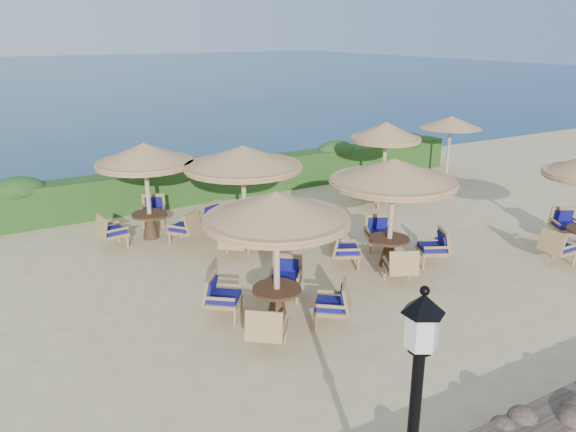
{
  "coord_description": "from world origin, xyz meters",
  "views": [
    {
      "loc": [
        -7.97,
        -9.97,
        5.45
      ],
      "look_at": [
        -1.73,
        0.87,
        1.3
      ],
      "focal_mm": 35.0,
      "sensor_mm": 36.0,
      "label": 1
    }
  ],
  "objects_px": {
    "extra_parasol": "(451,122)",
    "cafe_set_3": "(146,172)",
    "cafe_set_5": "(385,145)",
    "cafe_set_1": "(392,191)",
    "cafe_set_0": "(276,234)",
    "cafe_set_4": "(243,172)"
  },
  "relations": [
    {
      "from": "extra_parasol",
      "to": "cafe_set_5",
      "type": "xyz_separation_m",
      "value": [
        -4.04,
        -1.13,
        -0.27
      ]
    },
    {
      "from": "extra_parasol",
      "to": "cafe_set_0",
      "type": "bearing_deg",
      "value": -149.43
    },
    {
      "from": "cafe_set_3",
      "to": "cafe_set_5",
      "type": "height_order",
      "value": "same"
    },
    {
      "from": "extra_parasol",
      "to": "cafe_set_5",
      "type": "height_order",
      "value": "cafe_set_5"
    },
    {
      "from": "cafe_set_0",
      "to": "cafe_set_3",
      "type": "bearing_deg",
      "value": 97.5
    },
    {
      "from": "cafe_set_0",
      "to": "cafe_set_3",
      "type": "height_order",
      "value": "same"
    },
    {
      "from": "cafe_set_1",
      "to": "extra_parasol",
      "type": "bearing_deg",
      "value": 36.55
    },
    {
      "from": "cafe_set_0",
      "to": "cafe_set_4",
      "type": "distance_m",
      "value": 4.37
    },
    {
      "from": "cafe_set_0",
      "to": "cafe_set_4",
      "type": "bearing_deg",
      "value": 72.53
    },
    {
      "from": "extra_parasol",
      "to": "cafe_set_1",
      "type": "height_order",
      "value": "cafe_set_1"
    },
    {
      "from": "cafe_set_0",
      "to": "cafe_set_5",
      "type": "distance_m",
      "value": 8.84
    },
    {
      "from": "extra_parasol",
      "to": "cafe_set_4",
      "type": "distance_m",
      "value": 10.02
    },
    {
      "from": "cafe_set_3",
      "to": "cafe_set_1",
      "type": "bearing_deg",
      "value": -46.89
    },
    {
      "from": "extra_parasol",
      "to": "cafe_set_1",
      "type": "distance_m",
      "value": 9.17
    },
    {
      "from": "extra_parasol",
      "to": "cafe_set_0",
      "type": "height_order",
      "value": "cafe_set_0"
    },
    {
      "from": "cafe_set_1",
      "to": "cafe_set_5",
      "type": "distance_m",
      "value": 5.46
    },
    {
      "from": "cafe_set_1",
      "to": "cafe_set_3",
      "type": "bearing_deg",
      "value": 133.11
    },
    {
      "from": "extra_parasol",
      "to": "cafe_set_4",
      "type": "relative_size",
      "value": 0.78
    },
    {
      "from": "cafe_set_1",
      "to": "cafe_set_5",
      "type": "xyz_separation_m",
      "value": [
        3.32,
        4.33,
        0.02
      ]
    },
    {
      "from": "cafe_set_5",
      "to": "cafe_set_3",
      "type": "bearing_deg",
      "value": 176.91
    },
    {
      "from": "extra_parasol",
      "to": "cafe_set_3",
      "type": "distance_m",
      "value": 11.83
    },
    {
      "from": "cafe_set_1",
      "to": "cafe_set_4",
      "type": "relative_size",
      "value": 0.97
    }
  ]
}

